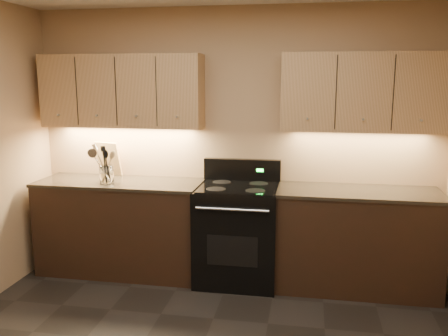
% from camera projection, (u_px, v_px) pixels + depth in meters
% --- Properties ---
extents(wall_back, '(4.00, 0.04, 2.60)m').
position_uv_depth(wall_back, '(235.00, 142.00, 4.68)').
color(wall_back, tan).
rests_on(wall_back, ground).
extents(counter_left, '(1.62, 0.62, 0.93)m').
position_uv_depth(counter_left, '(122.00, 226.00, 4.74)').
color(counter_left, black).
rests_on(counter_left, ground).
extents(counter_right, '(1.46, 0.62, 0.93)m').
position_uv_depth(counter_right, '(356.00, 240.00, 4.35)').
color(counter_right, black).
rests_on(counter_right, ground).
extents(stove, '(0.76, 0.68, 1.14)m').
position_uv_depth(stove, '(238.00, 232.00, 4.52)').
color(stove, black).
rests_on(stove, ground).
extents(upper_cab_left, '(1.60, 0.30, 0.70)m').
position_uv_depth(upper_cab_left, '(122.00, 91.00, 4.63)').
color(upper_cab_left, tan).
rests_on(upper_cab_left, wall_back).
extents(upper_cab_right, '(1.44, 0.30, 0.70)m').
position_uv_depth(upper_cab_right, '(363.00, 92.00, 4.24)').
color(upper_cab_right, tan).
rests_on(upper_cab_right, wall_back).
extents(outlet_plate, '(0.08, 0.01, 0.12)m').
position_uv_depth(outlet_plate, '(112.00, 157.00, 4.94)').
color(outlet_plate, '#B2B5BA').
rests_on(outlet_plate, wall_back).
extents(utensil_crock, '(0.17, 0.17, 0.17)m').
position_uv_depth(utensil_crock, '(107.00, 175.00, 4.56)').
color(utensil_crock, white).
rests_on(utensil_crock, counter_left).
extents(cutting_board, '(0.30, 0.17, 0.35)m').
position_uv_depth(cutting_board, '(108.00, 159.00, 4.90)').
color(cutting_board, tan).
rests_on(cutting_board, counter_left).
extents(wooden_spoon, '(0.15, 0.12, 0.31)m').
position_uv_depth(wooden_spoon, '(103.00, 166.00, 4.55)').
color(wooden_spoon, tan).
rests_on(wooden_spoon, utensil_crock).
extents(black_spoon, '(0.07, 0.11, 0.31)m').
position_uv_depth(black_spoon, '(108.00, 165.00, 4.57)').
color(black_spoon, black).
rests_on(black_spoon, utensil_crock).
extents(black_turner, '(0.14, 0.14, 0.37)m').
position_uv_depth(black_turner, '(106.00, 164.00, 4.52)').
color(black_turner, black).
rests_on(black_turner, utensil_crock).
extents(steel_spatula, '(0.23, 0.15, 0.41)m').
position_uv_depth(steel_spatula, '(108.00, 161.00, 4.54)').
color(steel_spatula, silver).
rests_on(steel_spatula, utensil_crock).
extents(steel_skimmer, '(0.25, 0.15, 0.35)m').
position_uv_depth(steel_skimmer, '(110.00, 164.00, 4.52)').
color(steel_skimmer, silver).
rests_on(steel_skimmer, utensil_crock).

